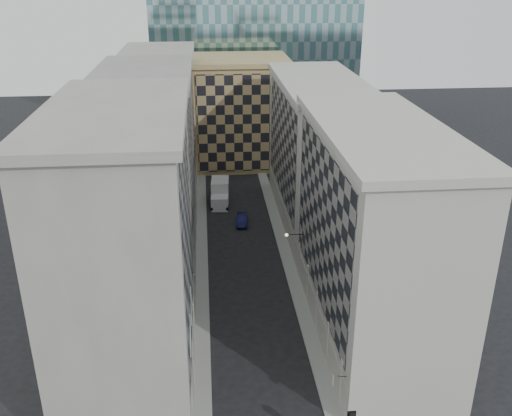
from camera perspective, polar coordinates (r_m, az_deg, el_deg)
sidewalk_west at (r=70.00m, az=-5.44°, el=-5.38°), size 1.50×100.00×0.15m
sidewalk_east at (r=70.63m, az=3.13°, el=-5.02°), size 1.50×100.00×0.15m
bldg_left_a at (r=48.17m, az=-12.62°, el=-4.06°), size 10.80×22.80×23.70m
bldg_left_b at (r=68.54m, az=-10.53°, el=3.98°), size 10.80×22.80×22.70m
bldg_left_c at (r=89.69m, az=-9.40°, el=8.28°), size 10.80×22.80×21.70m
bldg_right_a at (r=54.10m, az=11.54°, el=-2.59°), size 10.80×26.80×20.70m
bldg_right_b at (r=78.69m, az=6.14°, el=5.62°), size 10.80×28.80×19.70m
tan_block at (r=102.47m, az=-1.61°, el=9.64°), size 16.80×14.80×18.80m
church_tower at (r=113.80m, az=-3.27°, el=19.89°), size 7.20×7.20×51.50m
flagpoles_left at (r=45.37m, az=-6.55°, el=-11.07°), size 0.10×6.33×2.33m
bracket_lamp at (r=62.44m, az=3.24°, el=-2.70°), size 1.98×0.36×0.36m
box_truck at (r=86.21m, az=-3.62°, el=1.42°), size 3.00×6.53×3.50m
dark_car at (r=79.39m, az=-1.42°, el=-1.17°), size 1.77×4.27×1.37m
shop_sign at (r=46.39m, az=7.79°, el=-16.69°), size 1.14×0.62×0.70m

